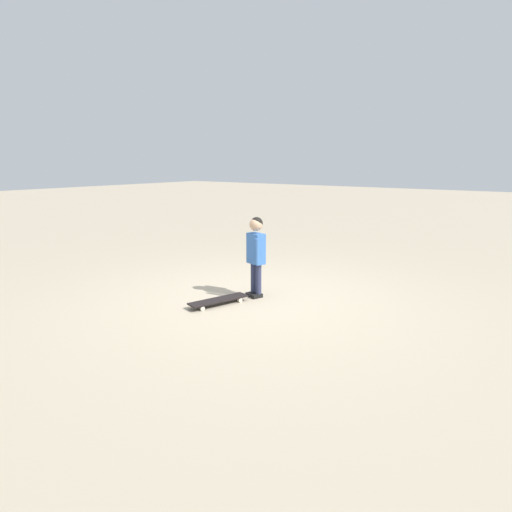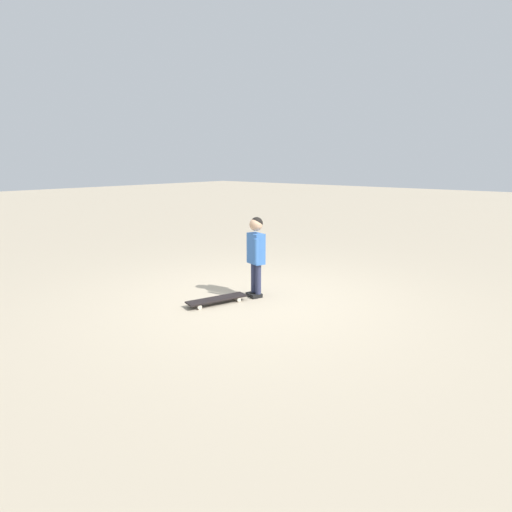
% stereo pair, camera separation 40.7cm
% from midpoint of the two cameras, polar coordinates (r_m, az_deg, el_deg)
% --- Properties ---
extents(ground_plane, '(50.00, 50.00, 0.00)m').
position_cam_midpoint_polar(ground_plane, '(5.75, 2.01, -5.71)').
color(ground_plane, tan).
extents(child_person, '(0.31, 0.30, 1.06)m').
position_cam_midpoint_polar(child_person, '(5.74, 2.02, 1.02)').
color(child_person, '#2D3351').
rests_on(child_person, ground).
extents(skateboard, '(0.42, 0.81, 0.07)m').
position_cam_midpoint_polar(skateboard, '(5.58, -3.01, -5.63)').
color(skateboard, black).
rests_on(skateboard, ground).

